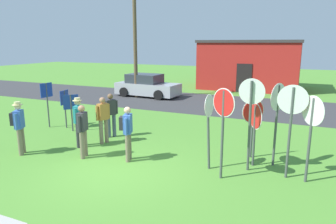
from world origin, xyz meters
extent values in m
plane|color=#518E33|center=(0.00, 0.00, 0.00)|extent=(80.00, 80.00, 0.00)
cube|color=#38383A|center=(0.00, 10.67, 0.00)|extent=(60.00, 6.40, 0.01)
cube|color=#B2231E|center=(0.81, 18.33, 1.79)|extent=(7.39, 5.15, 3.58)
cube|color=#383333|center=(0.81, 18.33, 3.68)|extent=(7.59, 5.35, 0.20)
cube|color=black|center=(0.81, 15.74, 1.05)|extent=(1.10, 0.08, 2.10)
cylinder|color=brown|center=(-5.41, 10.79, 3.98)|extent=(0.24, 0.24, 7.97)
cube|color=#A5A8AD|center=(-4.87, 11.44, 0.53)|extent=(4.40, 2.05, 0.76)
cube|color=#2D333D|center=(-5.12, 11.45, 1.21)|extent=(2.32, 1.66, 0.60)
cylinder|color=black|center=(-3.49, 12.25, 0.32)|extent=(0.65, 0.26, 0.64)
cylinder|color=black|center=(-3.59, 10.46, 0.32)|extent=(0.65, 0.26, 0.64)
cylinder|color=black|center=(-6.15, 12.41, 0.32)|extent=(0.65, 0.26, 0.64)
cylinder|color=black|center=(-6.25, 10.62, 0.32)|extent=(0.65, 0.26, 0.64)
cylinder|color=#474C4C|center=(3.55, 1.93, 0.91)|extent=(0.12, 0.11, 1.83)
cylinder|color=white|center=(3.55, 1.93, 1.50)|extent=(0.45, 0.65, 0.77)
cylinder|color=red|center=(3.54, 1.93, 1.50)|extent=(0.42, 0.60, 0.72)
cylinder|color=#474C4C|center=(4.99, 1.39, 1.11)|extent=(0.10, 0.10, 2.22)
cylinder|color=white|center=(4.99, 1.39, 1.90)|extent=(0.50, 0.59, 0.77)
cylinder|color=red|center=(5.00, 1.39, 1.90)|extent=(0.47, 0.55, 0.71)
cylinder|color=#474C4C|center=(3.39, 2.60, 0.91)|extent=(0.10, 0.10, 1.82)
cylinder|color=white|center=(3.39, 2.60, 1.50)|extent=(0.57, 0.54, 0.77)
cylinder|color=red|center=(3.39, 2.59, 1.50)|extent=(0.53, 0.50, 0.71)
cylinder|color=#474C4C|center=(4.50, 1.45, 1.23)|extent=(0.07, 0.07, 2.45)
cylinder|color=white|center=(4.50, 1.45, 2.14)|extent=(0.76, 0.03, 0.76)
cylinder|color=red|center=(4.50, 1.46, 2.14)|extent=(0.71, 0.03, 0.71)
cylinder|color=#474C4C|center=(2.90, 0.71, 1.19)|extent=(0.10, 0.10, 2.38)
cylinder|color=white|center=(2.90, 0.71, 2.06)|extent=(0.65, 0.39, 0.75)
cylinder|color=red|center=(2.90, 0.70, 2.06)|extent=(0.60, 0.36, 0.69)
cylinder|color=#474C4C|center=(3.47, 1.49, 1.29)|extent=(0.09, 0.20, 2.57)
cylinder|color=white|center=(3.47, 1.49, 2.27)|extent=(0.71, 0.11, 0.71)
cylinder|color=red|center=(3.47, 1.50, 2.27)|extent=(0.66, 0.10, 0.66)
cylinder|color=#474C4C|center=(4.10, 2.21, 1.19)|extent=(0.09, 0.09, 2.39)
cylinder|color=white|center=(4.10, 2.21, 2.06)|extent=(0.34, 0.73, 0.79)
cylinder|color=red|center=(4.09, 2.21, 2.06)|extent=(0.32, 0.67, 0.73)
cylinder|color=#474C4C|center=(2.38, 1.20, 1.06)|extent=(0.18, 0.09, 2.12)
cylinder|color=white|center=(2.38, 1.20, 1.85)|extent=(0.11, 0.64, 0.64)
cylinder|color=red|center=(2.37, 1.20, 1.85)|extent=(0.10, 0.59, 0.59)
cylinder|color=#2D2D33|center=(-2.28, 1.34, 0.44)|extent=(0.14, 0.14, 0.88)
cylinder|color=#2D2D33|center=(-2.21, 1.13, 0.44)|extent=(0.14, 0.14, 0.88)
cube|color=teal|center=(-2.25, 1.24, 1.17)|extent=(0.32, 0.41, 0.58)
cylinder|color=teal|center=(-2.32, 1.47, 1.15)|extent=(0.09, 0.09, 0.52)
cylinder|color=teal|center=(-2.17, 1.01, 1.15)|extent=(0.09, 0.09, 0.52)
sphere|color=tan|center=(-2.25, 1.24, 1.58)|extent=(0.21, 0.21, 0.21)
cylinder|color=beige|center=(-2.25, 1.24, 1.64)|extent=(0.32, 0.31, 0.02)
cylinder|color=beige|center=(-2.25, 1.24, 1.69)|extent=(0.19, 0.19, 0.09)
cylinder|color=#7A6B56|center=(-3.54, -0.02, 0.44)|extent=(0.14, 0.14, 0.88)
cylinder|color=#7A6B56|center=(-3.43, -0.21, 0.44)|extent=(0.14, 0.14, 0.88)
cube|color=#3860B7|center=(-3.49, -0.11, 1.17)|extent=(0.37, 0.42, 0.58)
cylinder|color=#3860B7|center=(-3.61, 0.10, 1.15)|extent=(0.09, 0.09, 0.52)
cylinder|color=#3860B7|center=(-3.37, -0.32, 1.15)|extent=(0.09, 0.09, 0.52)
sphere|color=beige|center=(-3.49, -0.11, 1.58)|extent=(0.21, 0.21, 0.21)
cylinder|color=beige|center=(-3.49, -0.11, 1.64)|extent=(0.32, 0.31, 0.02)
cylinder|color=beige|center=(-3.49, -0.11, 1.69)|extent=(0.19, 0.19, 0.09)
cube|color=#232328|center=(-3.64, -0.20, 1.19)|extent=(0.25, 0.30, 0.40)
cylinder|color=#7A6B56|center=(-0.05, 0.91, 0.44)|extent=(0.14, 0.14, 0.88)
cylinder|color=#7A6B56|center=(0.02, 0.70, 0.44)|extent=(0.14, 0.14, 0.88)
cube|color=#3860B7|center=(-0.01, 0.80, 1.17)|extent=(0.33, 0.41, 0.58)
cylinder|color=#3860B7|center=(-0.09, 1.03, 1.15)|extent=(0.09, 0.09, 0.52)
cylinder|color=#3860B7|center=(0.06, 0.58, 1.15)|extent=(0.09, 0.09, 0.52)
sphere|color=tan|center=(-0.01, 0.80, 1.58)|extent=(0.21, 0.21, 0.21)
cube|color=#232328|center=(-0.18, 0.75, 1.19)|extent=(0.22, 0.29, 0.40)
cylinder|color=#4C5670|center=(-1.82, 2.74, 0.44)|extent=(0.14, 0.14, 0.88)
cylinder|color=#4C5670|center=(-1.94, 2.56, 0.44)|extent=(0.14, 0.14, 0.88)
cube|color=#333338|center=(-1.88, 2.65, 1.17)|extent=(0.39, 0.42, 0.58)
cylinder|color=#333338|center=(-1.74, 2.84, 1.15)|extent=(0.09, 0.09, 0.52)
cylinder|color=#333338|center=(-2.02, 2.45, 1.15)|extent=(0.09, 0.09, 0.52)
sphere|color=brown|center=(-1.88, 2.65, 1.58)|extent=(0.21, 0.21, 0.21)
cylinder|color=#7A6B56|center=(-1.66, 2.00, 0.44)|extent=(0.14, 0.14, 0.88)
cylinder|color=#7A6B56|center=(-1.74, 1.80, 0.44)|extent=(0.14, 0.14, 0.88)
cube|color=#B27533|center=(-1.70, 1.90, 1.17)|extent=(0.33, 0.41, 0.58)
cylinder|color=#B27533|center=(-1.61, 2.12, 1.15)|extent=(0.09, 0.09, 0.52)
cylinder|color=#B27533|center=(-1.79, 1.67, 1.15)|extent=(0.09, 0.09, 0.52)
sphere|color=#9E7051|center=(-1.70, 1.90, 1.58)|extent=(0.21, 0.21, 0.21)
cube|color=#232328|center=(-1.86, 1.96, 1.19)|extent=(0.22, 0.29, 0.40)
cylinder|color=#7A6B56|center=(-1.47, 0.57, 0.44)|extent=(0.14, 0.14, 0.88)
cylinder|color=#7A6B56|center=(-1.42, 0.36, 0.44)|extent=(0.14, 0.14, 0.88)
cube|color=#333338|center=(-1.45, 0.47, 1.17)|extent=(0.30, 0.40, 0.58)
cylinder|color=#333338|center=(-1.51, 0.70, 1.15)|extent=(0.09, 0.09, 0.52)
cylinder|color=#333338|center=(-1.39, 0.24, 1.15)|extent=(0.09, 0.09, 0.52)
sphere|color=#9E7051|center=(-1.45, 0.47, 1.58)|extent=(0.21, 0.21, 0.21)
cylinder|color=#4C4C51|center=(-4.40, 2.96, 0.81)|extent=(0.06, 0.06, 1.62)
cube|color=#1E389E|center=(-4.40, 2.96, 1.32)|extent=(0.13, 0.59, 0.60)
cylinder|color=#4C4C51|center=(-3.81, 2.66, 0.76)|extent=(0.06, 0.06, 1.52)
cube|color=#1E389E|center=(-3.81, 2.66, 1.22)|extent=(0.45, 0.43, 0.60)
cylinder|color=#4C4C51|center=(-5.14, 2.73, 0.96)|extent=(0.06, 0.06, 1.92)
cube|color=#1E389E|center=(-5.14, 2.73, 1.62)|extent=(0.07, 0.60, 0.60)
camera|label=1|loc=(4.66, -6.80, 3.53)|focal=32.50mm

